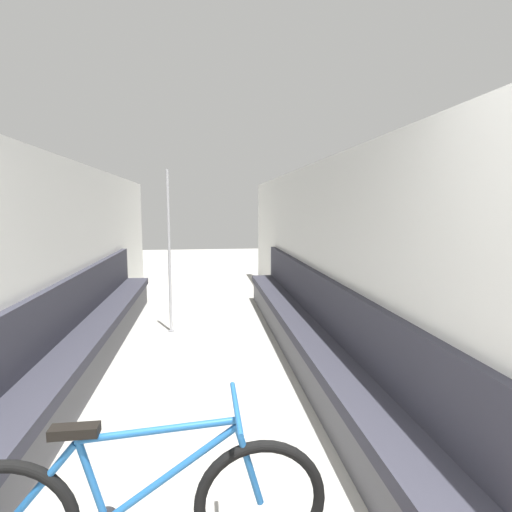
% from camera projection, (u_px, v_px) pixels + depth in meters
% --- Properties ---
extents(wall_left, '(0.10, 10.06, 2.15)m').
position_uv_depth(wall_left, '(59.00, 265.00, 3.96)').
color(wall_left, silver).
rests_on(wall_left, ground).
extents(wall_right, '(0.10, 10.06, 2.15)m').
position_uv_depth(wall_right, '(326.00, 261.00, 4.30)').
color(wall_right, silver).
rests_on(wall_right, ground).
extents(bench_seat_row_left, '(0.41, 5.69, 0.95)m').
position_uv_depth(bench_seat_row_left, '(87.00, 339.00, 4.07)').
color(bench_seat_row_left, '#4C4C51').
rests_on(bench_seat_row_left, ground).
extents(bench_seat_row_right, '(0.41, 5.69, 0.95)m').
position_uv_depth(bench_seat_row_right, '(304.00, 330.00, 4.36)').
color(bench_seat_row_right, '#4C4C51').
rests_on(bench_seat_row_right, ground).
extents(bicycle, '(1.70, 0.46, 0.79)m').
position_uv_depth(bicycle, '(137.00, 510.00, 1.75)').
color(bicycle, black).
rests_on(bicycle, ground).
extents(grab_pole_near, '(0.08, 0.08, 2.13)m').
position_uv_depth(grab_pole_near, '(169.00, 254.00, 5.20)').
color(grab_pole_near, gray).
rests_on(grab_pole_near, ground).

